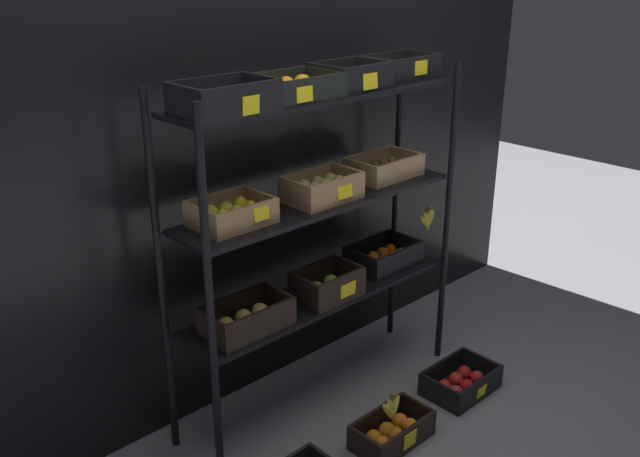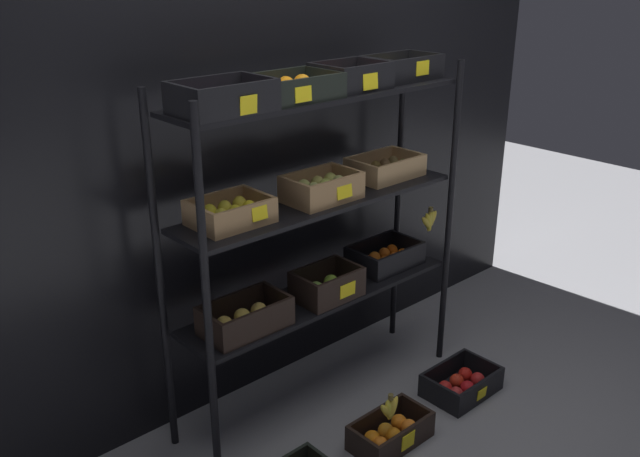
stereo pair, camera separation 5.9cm
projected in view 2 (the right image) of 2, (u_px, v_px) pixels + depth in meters
ground_plane at (320, 395)px, 3.42m from camera, size 10.00×10.00×0.00m
storefront_wall at (267, 132)px, 3.21m from camera, size 3.84×0.12×2.53m
display_rack at (322, 193)px, 3.03m from camera, size 1.57×0.38×1.62m
crate_ground_left_orange at (390, 433)px, 3.07m from camera, size 0.37×0.21×0.13m
crate_ground_apple_red at (461, 384)px, 3.42m from camera, size 0.37×0.26×0.12m
banana_bunch_loose at (390, 409)px, 3.01m from camera, size 0.12×0.04×0.14m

